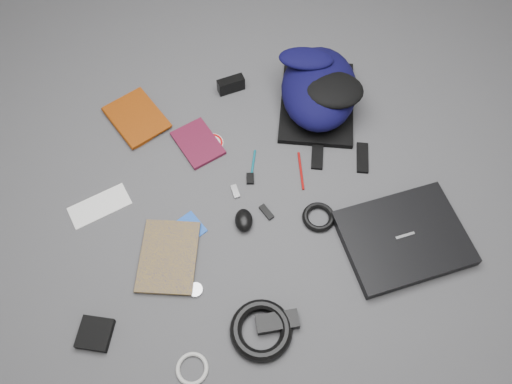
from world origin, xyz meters
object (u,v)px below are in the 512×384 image
object	(u,v)px
dvd_case	(198,143)
compact_camera	(231,85)
power_brick	(277,322)
pouch	(95,334)
comic_book	(140,255)
backpack	(319,88)
laptop	(404,238)
textbook_red	(116,129)
mouse	(244,220)

from	to	relation	value
dvd_case	compact_camera	size ratio (longest dim) A/B	1.79
power_brick	pouch	world-z (taller)	power_brick
power_brick	pouch	distance (m)	0.55
comic_book	compact_camera	size ratio (longest dim) A/B	2.41
backpack	laptop	xyz separation A→B (m)	(0.08, -0.62, -0.07)
backpack	compact_camera	xyz separation A→B (m)	(-0.30, 0.16, -0.06)
textbook_red	power_brick	xyz separation A→B (m)	(0.37, -0.85, 0.00)
compact_camera	pouch	size ratio (longest dim) A/B	1.08
textbook_red	dvd_case	world-z (taller)	textbook_red
comic_book	mouse	world-z (taller)	mouse
backpack	mouse	distance (m)	0.59
pouch	power_brick	bearing A→B (deg)	-12.27
laptop	pouch	bearing A→B (deg)	-179.49
textbook_red	power_brick	size ratio (longest dim) A/B	1.81
laptop	textbook_red	world-z (taller)	laptop
laptop	backpack	bearing A→B (deg)	96.24
pouch	compact_camera	bearing A→B (deg)	52.21
laptop	textbook_red	bearing A→B (deg)	138.93
laptop	comic_book	xyz separation A→B (m)	(-0.84, 0.18, -0.01)
laptop	dvd_case	xyz separation A→B (m)	(-0.57, 0.56, -0.01)
power_brick	mouse	bearing A→B (deg)	97.83
textbook_red	mouse	xyz separation A→B (m)	(0.36, -0.50, 0.01)
laptop	pouch	size ratio (longest dim) A/B	4.04
pouch	comic_book	bearing A→B (deg)	51.16
textbook_red	comic_book	size ratio (longest dim) A/B	0.93
backpack	pouch	size ratio (longest dim) A/B	4.49
laptop	power_brick	world-z (taller)	laptop
backpack	pouch	distance (m)	1.14
textbook_red	pouch	distance (m)	0.75
backpack	dvd_case	xyz separation A→B (m)	(-0.48, -0.06, -0.08)
textbook_red	comic_book	distance (m)	0.52
backpack	dvd_case	distance (m)	0.49
textbook_red	mouse	size ratio (longest dim) A/B	2.78
compact_camera	backpack	bearing A→B (deg)	-34.01
textbook_red	mouse	bearing A→B (deg)	-75.60
laptop	pouch	distance (m)	1.02
power_brick	dvd_case	bearing A→B (deg)	103.39
mouse	power_brick	world-z (taller)	mouse
compact_camera	power_brick	xyz separation A→B (m)	(-0.10, -0.93, -0.01)
backpack	power_brick	size ratio (longest dim) A/B	3.37
compact_camera	power_brick	bearing A→B (deg)	-102.02
dvd_case	backpack	bearing A→B (deg)	-9.85
dvd_case	mouse	xyz separation A→B (m)	(0.08, -0.36, 0.01)
dvd_case	pouch	size ratio (longest dim) A/B	1.93
dvd_case	textbook_red	bearing A→B (deg)	136.27
backpack	dvd_case	world-z (taller)	backpack
compact_camera	power_brick	world-z (taller)	compact_camera
comic_book	compact_camera	distance (m)	0.76
dvd_case	mouse	bearing A→B (deg)	-94.52
laptop	mouse	distance (m)	0.53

